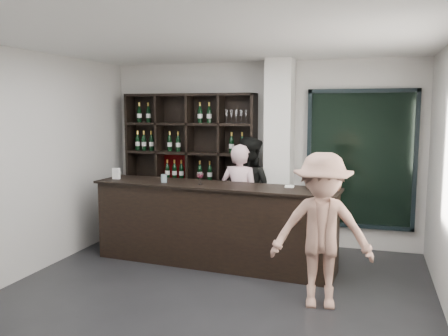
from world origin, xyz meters
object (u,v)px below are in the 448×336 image
(taster_black, at_px, (248,193))
(customer, at_px, (322,231))
(tasting_counter, at_px, (213,224))
(taster_pink, at_px, (240,199))
(wine_shelf, at_px, (190,167))

(taster_black, distance_m, customer, 2.35)
(tasting_counter, xyz_separation_m, taster_pink, (0.20, 0.65, 0.25))
(taster_black, bearing_deg, wine_shelf, 10.56)
(taster_black, bearing_deg, customer, 146.87)
(taster_pink, relative_size, taster_black, 0.95)
(customer, bearing_deg, wine_shelf, 129.69)
(wine_shelf, distance_m, customer, 3.23)
(tasting_counter, xyz_separation_m, taster_black, (0.25, 0.96, 0.30))
(wine_shelf, relative_size, taster_pink, 1.46)
(taster_pink, height_order, taster_black, taster_black)
(wine_shelf, height_order, customer, wine_shelf)
(wine_shelf, height_order, taster_pink, wine_shelf)
(customer, bearing_deg, taster_black, 116.33)
(tasting_counter, relative_size, taster_pink, 2.09)
(taster_pink, distance_m, customer, 2.13)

